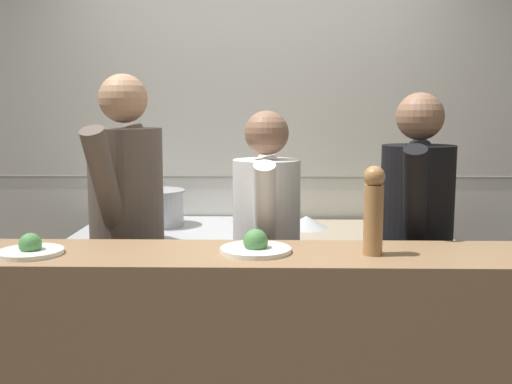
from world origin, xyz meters
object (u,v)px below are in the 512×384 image
at_px(mixing_bowl_steel, 306,222).
at_px(chef_sous, 266,257).
at_px(plated_dish_main, 31,249).
at_px(chef_head_cook, 127,236).
at_px(oven_range, 171,299).
at_px(pepper_mill, 374,209).
at_px(chef_line, 415,250).
at_px(stock_pot, 157,207).
at_px(plated_dish_appetiser, 256,246).

bearing_deg(mixing_bowl_steel, chef_sous, -108.52).
height_order(plated_dish_main, chef_head_cook, chef_head_cook).
xyz_separation_m(oven_range, pepper_mill, (0.98, -1.25, 0.77)).
relative_size(mixing_bowl_steel, chef_sous, 0.17).
height_order(pepper_mill, chef_sous, chef_sous).
relative_size(mixing_bowl_steel, chef_line, 0.16).
bearing_deg(pepper_mill, chef_sous, 124.40).
bearing_deg(pepper_mill, stock_pot, 129.36).
bearing_deg(stock_pot, pepper_mill, -50.64).
xyz_separation_m(mixing_bowl_steel, plated_dish_appetiser, (-0.28, -1.26, 0.14)).
bearing_deg(mixing_bowl_steel, pepper_mill, -82.63).
relative_size(plated_dish_main, chef_head_cook, 0.14).
bearing_deg(chef_line, plated_dish_appetiser, -128.25).
distance_m(stock_pot, pepper_mill, 1.69).
relative_size(oven_range, plated_dish_appetiser, 3.64).
bearing_deg(pepper_mill, oven_range, 128.15).
bearing_deg(oven_range, pepper_mill, -51.85).
distance_m(plated_dish_appetiser, pepper_mill, 0.47).
height_order(oven_range, plated_dish_appetiser, plated_dish_appetiser).
height_order(mixing_bowl_steel, plated_dish_main, plated_dish_main).
bearing_deg(plated_dish_appetiser, chef_sous, 85.87).
bearing_deg(oven_range, mixing_bowl_steel, 3.07).
bearing_deg(plated_dish_main, chef_sous, 34.33).
height_order(stock_pot, plated_dish_appetiser, plated_dish_appetiser).
distance_m(plated_dish_main, chef_head_cook, 0.68).
bearing_deg(stock_pot, plated_dish_main, -100.13).
height_order(chef_head_cook, chef_line, chef_head_cook).
relative_size(pepper_mill, chef_head_cook, 0.19).
bearing_deg(chef_head_cook, stock_pot, 98.80).
bearing_deg(chef_sous, stock_pot, 134.57).
bearing_deg(mixing_bowl_steel, chef_head_cook, -143.44).
height_order(stock_pot, pepper_mill, pepper_mill).
distance_m(chef_sous, chef_line, 0.71).
relative_size(stock_pot, mixing_bowl_steel, 1.29).
height_order(stock_pot, mixing_bowl_steel, stock_pot).
bearing_deg(oven_range, plated_dish_main, -103.91).
distance_m(plated_dish_appetiser, chef_head_cook, 0.87).
bearing_deg(pepper_mill, plated_dish_main, -179.07).
bearing_deg(chef_sous, pepper_mill, -54.06).
bearing_deg(chef_head_cook, oven_range, 91.55).
bearing_deg(chef_sous, mixing_bowl_steel, 73.02).
bearing_deg(pepper_mill, chef_line, 61.67).
relative_size(stock_pot, chef_head_cook, 0.19).
relative_size(plated_dish_main, chef_sous, 0.15).
xyz_separation_m(plated_dish_appetiser, chef_head_cook, (-0.64, 0.58, -0.09)).
xyz_separation_m(oven_range, stock_pot, (-0.08, 0.04, 0.56)).
distance_m(plated_dish_main, plated_dish_appetiser, 0.85).
xyz_separation_m(stock_pot, chef_line, (1.36, -0.74, -0.08)).
relative_size(oven_range, chef_line, 0.60).
bearing_deg(plated_dish_main, chef_head_cook, 71.26).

